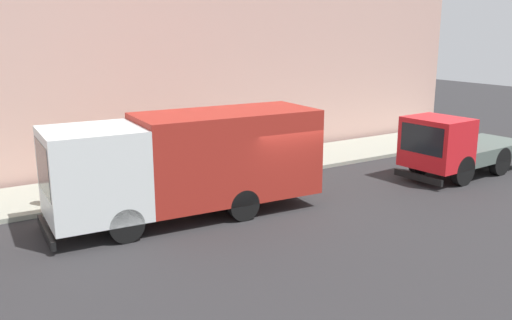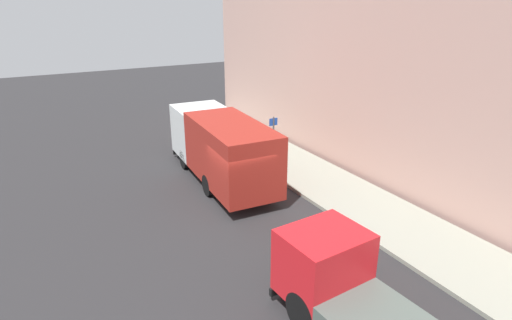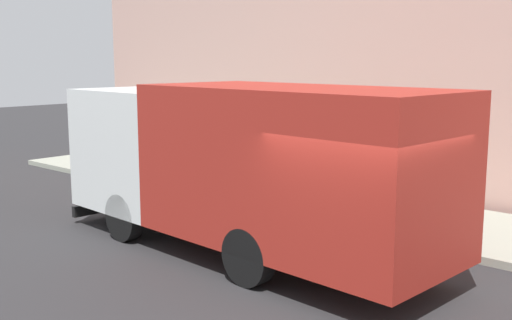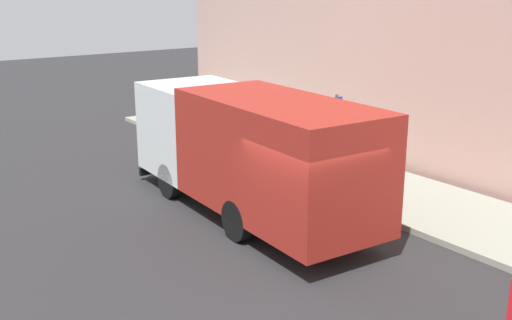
{
  "view_description": "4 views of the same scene",
  "coord_description": "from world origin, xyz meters",
  "px_view_note": "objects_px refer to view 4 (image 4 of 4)",
  "views": [
    {
      "loc": [
        -13.57,
        9.55,
        5.55
      ],
      "look_at": [
        0.71,
        0.53,
        1.45
      ],
      "focal_mm": 38.24,
      "sensor_mm": 36.0,
      "label": 1
    },
    {
      "loc": [
        -6.79,
        -13.88,
        8.0
      ],
      "look_at": [
        1.24,
        0.47,
        1.74
      ],
      "focal_mm": 29.56,
      "sensor_mm": 36.0,
      "label": 2
    },
    {
      "loc": [
        -7.39,
        -4.65,
        3.57
      ],
      "look_at": [
        1.44,
        3.21,
        1.63
      ],
      "focal_mm": 43.47,
      "sensor_mm": 36.0,
      "label": 3
    },
    {
      "loc": [
        -7.92,
        -9.15,
        5.63
      ],
      "look_at": [
        0.7,
        2.55,
        1.5
      ],
      "focal_mm": 43.91,
      "sensor_mm": 36.0,
      "label": 4
    }
  ],
  "objects_px": {
    "traffic_cone_orange": "(275,151)",
    "pedestrian_walking": "(256,134)",
    "large_utility_truck": "(248,147)",
    "street_sign_post": "(335,135)"
  },
  "relations": [
    {
      "from": "traffic_cone_orange",
      "to": "pedestrian_walking",
      "type": "bearing_deg",
      "value": 151.13
    },
    {
      "from": "large_utility_truck",
      "to": "pedestrian_walking",
      "type": "bearing_deg",
      "value": 54.37
    },
    {
      "from": "traffic_cone_orange",
      "to": "large_utility_truck",
      "type": "bearing_deg",
      "value": -136.5
    },
    {
      "from": "pedestrian_walking",
      "to": "traffic_cone_orange",
      "type": "xyz_separation_m",
      "value": [
        0.52,
        -0.29,
        -0.57
      ]
    },
    {
      "from": "traffic_cone_orange",
      "to": "street_sign_post",
      "type": "distance_m",
      "value": 3.56
    },
    {
      "from": "street_sign_post",
      "to": "traffic_cone_orange",
      "type": "bearing_deg",
      "value": 80.69
    },
    {
      "from": "large_utility_truck",
      "to": "street_sign_post",
      "type": "bearing_deg",
      "value": -1.36
    },
    {
      "from": "large_utility_truck",
      "to": "traffic_cone_orange",
      "type": "bearing_deg",
      "value": 46.81
    },
    {
      "from": "large_utility_truck",
      "to": "street_sign_post",
      "type": "xyz_separation_m",
      "value": [
        2.7,
        -0.22,
        -0.03
      ]
    },
    {
      "from": "large_utility_truck",
      "to": "street_sign_post",
      "type": "distance_m",
      "value": 2.71
    }
  ]
}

